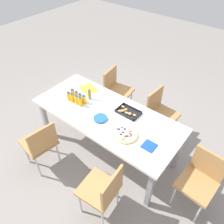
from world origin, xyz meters
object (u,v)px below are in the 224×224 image
chair_end (201,178)px  snack_tray (128,112)px  cardboard_tube (89,94)px  party_table (107,117)px  juice_bottle_7 (84,99)px  napkin_stack (149,146)px  chair_near_right (103,190)px  juice_bottle_1 (72,98)px  juice_bottle_3 (80,102)px  juice_bottle_4 (73,93)px  chair_near_left (41,143)px  chair_far_right (160,111)px  juice_bottle_6 (80,98)px  plate_stack (100,118)px  juice_bottle_5 (76,95)px  fruit_pizza (126,134)px  chair_far_left (116,88)px  juice_bottle_2 (77,100)px  juice_bottle_0 (69,96)px  paper_folder (88,89)px

chair_end → snack_tray: 1.19m
snack_tray → cardboard_tube: size_ratio=1.78×
party_table → juice_bottle_7: juice_bottle_7 is taller
cardboard_tube → napkin_stack: bearing=-11.1°
chair_near_right → juice_bottle_1: 1.34m
juice_bottle_1 → juice_bottle_3: (0.15, 0.01, 0.01)m
chair_end → juice_bottle_4: juice_bottle_4 is taller
juice_bottle_7 → chair_near_left: bearing=-97.8°
chair_far_right → juice_bottle_6: bearing=-43.8°
chair_end → cardboard_tube: cardboard_tube is taller
chair_near_left → plate_stack: bearing=-30.8°
juice_bottle_4 → juice_bottle_5: bearing=-0.6°
chair_end → juice_bottle_7: (-1.75, -0.06, 0.31)m
juice_bottle_3 → fruit_pizza: 0.82m
juice_bottle_3 → juice_bottle_7: size_ratio=1.13×
chair_near_right → juice_bottle_6: juice_bottle_6 is taller
chair_near_left → juice_bottle_7: 0.82m
juice_bottle_3 → plate_stack: juice_bottle_3 is taller
party_table → juice_bottle_5: juice_bottle_5 is taller
fruit_pizza → napkin_stack: 0.32m
juice_bottle_7 → plate_stack: bearing=-15.9°
chair_far_left → fruit_pizza: chair_far_left is taller
juice_bottle_5 → plate_stack: size_ratio=0.76×
fruit_pizza → party_table: bearing=159.9°
juice_bottle_2 → juice_bottle_4: juice_bottle_2 is taller
juice_bottle_1 → plate_stack: bearing=-3.2°
juice_bottle_4 → fruit_pizza: 1.06m
juice_bottle_0 → juice_bottle_1: juice_bottle_1 is taller
juice_bottle_2 → juice_bottle_6: (-0.00, 0.07, -0.01)m
chair_far_left → juice_bottle_6: size_ratio=6.29×
juice_bottle_3 → juice_bottle_4: bearing=162.3°
juice_bottle_5 → party_table: bearing=2.4°
fruit_pizza → cardboard_tube: bearing=163.0°
snack_tray → plate_stack: bearing=-121.9°
juice_bottle_3 → paper_folder: juice_bottle_3 is taller
chair_end → juice_bottle_7: size_ratio=6.24×
fruit_pizza → juice_bottle_1: bearing=177.0°
juice_bottle_0 → paper_folder: juice_bottle_0 is taller
chair_near_right → chair_far_right: (-0.17, 1.53, 0.00)m
chair_end → juice_bottle_7: bearing=6.2°
juice_bottle_4 → juice_bottle_7: 0.23m
juice_bottle_1 → juice_bottle_4: size_ratio=1.02×
party_table → cardboard_tube: bearing=166.4°
chair_near_left → plate_stack: chair_near_left is taller
chair_far_right → juice_bottle_5: size_ratio=6.09×
chair_near_right → fruit_pizza: 0.68m
juice_bottle_3 → juice_bottle_6: 0.10m
party_table → juice_bottle_7: bearing=-176.8°
chair_far_right → juice_bottle_6: size_ratio=6.29×
juice_bottle_5 → juice_bottle_6: (0.08, -0.00, -0.00)m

